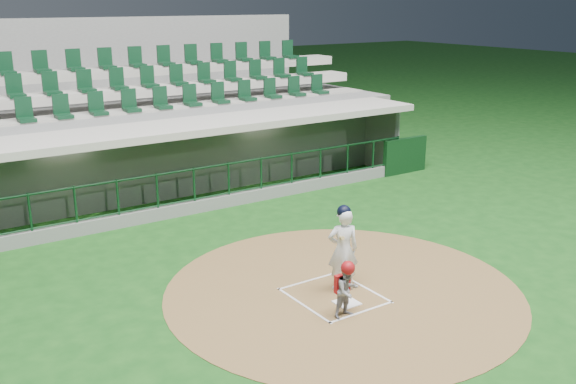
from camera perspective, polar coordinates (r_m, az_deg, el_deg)
name	(u,v)px	position (r m, az deg, el deg)	size (l,w,h in m)	color
ground	(325,291)	(13.14, 3.31, -8.76)	(120.00, 120.00, 0.00)	#124113
dirt_circle	(343,290)	(13.16, 4.89, -8.71)	(7.20, 7.20, 0.01)	brown
home_plate	(347,303)	(12.64, 5.25, -9.78)	(0.43, 0.43, 0.02)	white
batter_box_chalk	(334,295)	(12.92, 4.12, -9.16)	(1.55, 1.80, 0.01)	silver
dugout_structure	(169,165)	(19.31, -10.57, 2.38)	(16.40, 3.70, 3.00)	slate
seating_deck	(128,133)	(21.98, -14.06, 5.14)	(17.00, 6.72, 5.15)	slate
batter	(343,248)	(12.86, 4.91, -4.96)	(0.91, 0.96, 1.79)	white
catcher	(347,289)	(11.94, 5.27, -8.55)	(0.51, 0.41, 1.10)	gray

